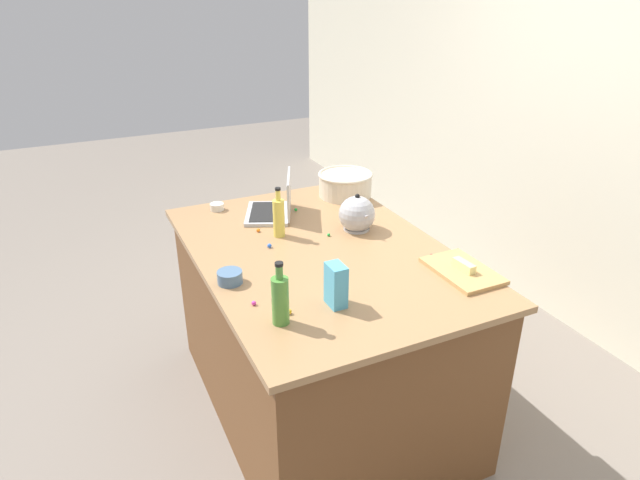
# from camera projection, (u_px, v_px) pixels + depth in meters

# --- Properties ---
(ground_plane) EXTENTS (12.00, 12.00, 0.00)m
(ground_plane) POSITION_uv_depth(u_px,v_px,m) (320.00, 403.00, 2.94)
(ground_plane) COLOR slate
(wall_back) EXTENTS (8.00, 0.10, 2.60)m
(wall_back) POSITION_uv_depth(u_px,v_px,m) (614.00, 123.00, 3.07)
(wall_back) COLOR beige
(wall_back) RESTS_ON ground
(island_counter) EXTENTS (1.58, 1.09, 0.90)m
(island_counter) POSITION_uv_depth(u_px,v_px,m) (320.00, 331.00, 2.74)
(island_counter) COLOR brown
(island_counter) RESTS_ON ground
(laptop) EXTENTS (0.37, 0.33, 0.22)m
(laptop) POSITION_uv_depth(u_px,v_px,m) (275.00, 207.00, 2.90)
(laptop) COLOR #B7B7BC
(laptop) RESTS_ON island_counter
(mixing_bowl_large) EXTENTS (0.31, 0.31, 0.14)m
(mixing_bowl_large) POSITION_uv_depth(u_px,v_px,m) (345.00, 184.00, 3.15)
(mixing_bowl_large) COLOR beige
(mixing_bowl_large) RESTS_ON island_counter
(bottle_olive) EXTENTS (0.06, 0.06, 0.24)m
(bottle_olive) POSITION_uv_depth(u_px,v_px,m) (280.00, 299.00, 1.97)
(bottle_olive) COLOR #4C8C38
(bottle_olive) RESTS_ON island_counter
(bottle_oil) EXTENTS (0.06, 0.06, 0.25)m
(bottle_oil) POSITION_uv_depth(u_px,v_px,m) (279.00, 217.00, 2.65)
(bottle_oil) COLOR #DBC64C
(bottle_oil) RESTS_ON island_counter
(kettle) EXTENTS (0.21, 0.18, 0.20)m
(kettle) POSITION_uv_depth(u_px,v_px,m) (357.00, 215.00, 2.72)
(kettle) COLOR #ADADB2
(kettle) RESTS_ON island_counter
(cutting_board) EXTENTS (0.33, 0.22, 0.02)m
(cutting_board) POSITION_uv_depth(u_px,v_px,m) (462.00, 271.00, 2.35)
(cutting_board) COLOR tan
(cutting_board) RESTS_ON island_counter
(butter_stick_left) EXTENTS (0.11, 0.04, 0.04)m
(butter_stick_left) POSITION_uv_depth(u_px,v_px,m) (464.00, 266.00, 2.34)
(butter_stick_left) COLOR #F4E58C
(butter_stick_left) RESTS_ON cutting_board
(ramekin_small) EXTENTS (0.10, 0.10, 0.05)m
(ramekin_small) POSITION_uv_depth(u_px,v_px,m) (230.00, 277.00, 2.27)
(ramekin_small) COLOR slate
(ramekin_small) RESTS_ON island_counter
(ramekin_medium) EXTENTS (0.07, 0.07, 0.04)m
(ramekin_medium) POSITION_uv_depth(u_px,v_px,m) (217.00, 207.00, 2.98)
(ramekin_medium) COLOR beige
(ramekin_medium) RESTS_ON island_counter
(candy_bag) EXTENTS (0.09, 0.06, 0.17)m
(candy_bag) POSITION_uv_depth(u_px,v_px,m) (336.00, 285.00, 2.09)
(candy_bag) COLOR #4CA5CC
(candy_bag) RESTS_ON island_counter
(candy_0) EXTENTS (0.02, 0.02, 0.02)m
(candy_0) POSITION_uv_depth(u_px,v_px,m) (258.00, 230.00, 2.72)
(candy_0) COLOR orange
(candy_0) RESTS_ON island_counter
(candy_1) EXTENTS (0.02, 0.02, 0.02)m
(candy_1) POSITION_uv_depth(u_px,v_px,m) (254.00, 303.00, 2.12)
(candy_1) COLOR #CC3399
(candy_1) RESTS_ON island_counter
(candy_2) EXTENTS (0.02, 0.02, 0.02)m
(candy_2) POSITION_uv_depth(u_px,v_px,m) (289.00, 312.00, 2.06)
(candy_2) COLOR yellow
(candy_2) RESTS_ON island_counter
(candy_3) EXTENTS (0.02, 0.02, 0.02)m
(candy_3) POSITION_uv_depth(u_px,v_px,m) (280.00, 323.00, 1.99)
(candy_3) COLOR #CC3399
(candy_3) RESTS_ON island_counter
(candy_4) EXTENTS (0.02, 0.02, 0.02)m
(candy_4) POSITION_uv_depth(u_px,v_px,m) (432.00, 256.00, 2.47)
(candy_4) COLOR red
(candy_4) RESTS_ON island_counter
(candy_5) EXTENTS (0.02, 0.02, 0.02)m
(candy_5) POSITION_uv_depth(u_px,v_px,m) (262.00, 208.00, 2.98)
(candy_5) COLOR #CC3399
(candy_5) RESTS_ON island_counter
(candy_6) EXTENTS (0.02, 0.02, 0.02)m
(candy_6) POSITION_uv_depth(u_px,v_px,m) (296.00, 210.00, 2.97)
(candy_6) COLOR green
(candy_6) RESTS_ON island_counter
(candy_7) EXTENTS (0.02, 0.02, 0.02)m
(candy_7) POSITION_uv_depth(u_px,v_px,m) (269.00, 246.00, 2.57)
(candy_7) COLOR blue
(candy_7) RESTS_ON island_counter
(candy_8) EXTENTS (0.02, 0.02, 0.02)m
(candy_8) POSITION_uv_depth(u_px,v_px,m) (329.00, 235.00, 2.68)
(candy_8) COLOR green
(candy_8) RESTS_ON island_counter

